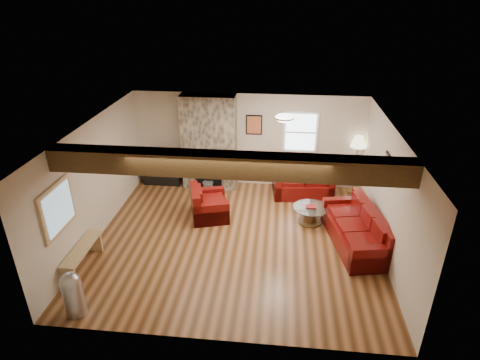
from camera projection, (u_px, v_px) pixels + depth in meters
The scene contains 18 objects.
room at pixel (236, 188), 8.11m from camera, with size 8.00×8.00×8.00m.
oak_beam at pixel (228, 165), 6.53m from camera, with size 6.00×0.36×0.38m, color #301F0E.
chimney_breast at pixel (209, 144), 10.44m from camera, with size 1.40×0.67×2.50m.
back_window at pixel (301, 132), 10.27m from camera, with size 0.90×0.08×1.10m, color white, non-canonical shape.
hatch_window at pixel (58, 209), 6.96m from camera, with size 0.08×1.00×0.90m, color tan, non-canonical shape.
ceiling_dome at pixel (284, 119), 8.31m from camera, with size 0.40×0.40×0.18m, color white, non-canonical shape.
artwork_back at pixel (254, 125), 10.32m from camera, with size 0.42×0.06×0.52m, color black, non-canonical shape.
artwork_right at pixel (387, 165), 7.88m from camera, with size 0.06×0.55×0.42m, color black, non-canonical shape.
sofa_three at pixel (355, 228), 8.34m from camera, with size 2.07×0.86×0.80m, color #4B050A, non-canonical shape.
loveseat at pixel (303, 181), 10.34m from camera, with size 1.50×0.86×0.80m, color #4B050A, non-canonical shape.
armchair_red at pixel (209, 202), 9.35m from camera, with size 0.93×0.82×0.75m, color #4B050A, non-canonical shape.
coffee_table at pixel (310, 215), 9.19m from camera, with size 0.81×0.81×0.42m.
tv_cabinet at pixel (163, 174), 11.03m from camera, with size 1.00×0.40×0.50m, color black.
television at pixel (161, 158), 10.81m from camera, with size 0.81×0.11×0.47m, color black.
floor_lamp at pixel (358, 145), 10.09m from camera, with size 0.40×0.40×1.55m.
pine_bench at pixel (83, 258), 7.69m from camera, with size 0.28×1.22×0.46m, color tan, non-canonical shape.
pedal_bin at pixel (73, 294), 6.53m from camera, with size 0.33×0.33×0.83m, color #A5A5AA, non-canonical shape.
coal_bucket at pixel (208, 187), 10.57m from camera, with size 0.31×0.31×0.29m, color slate, non-canonical shape.
Camera 1 is at (0.83, -7.17, 4.95)m, focal length 30.00 mm.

